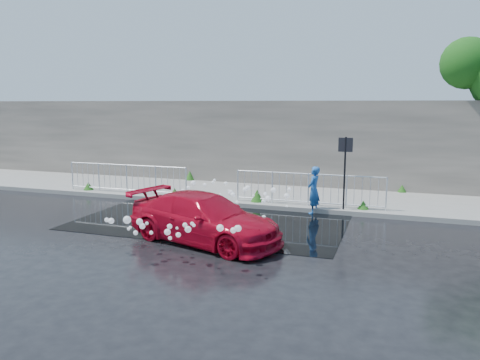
# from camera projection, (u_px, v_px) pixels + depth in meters

# --- Properties ---
(ground) EXTENTS (90.00, 90.00, 0.00)m
(ground) POSITION_uv_depth(u_px,v_px,m) (184.00, 227.00, 13.58)
(ground) COLOR black
(ground) RESTS_ON ground
(pavement) EXTENTS (30.00, 4.00, 0.15)m
(pavement) POSITION_uv_depth(u_px,v_px,m) (239.00, 193.00, 18.23)
(pavement) COLOR slate
(pavement) RESTS_ON ground
(curb) EXTENTS (30.00, 0.25, 0.16)m
(curb) POSITION_uv_depth(u_px,v_px,m) (221.00, 203.00, 16.37)
(curb) COLOR slate
(curb) RESTS_ON ground
(retaining_wall) EXTENTS (30.00, 0.60, 3.50)m
(retaining_wall) POSITION_uv_depth(u_px,v_px,m) (256.00, 142.00, 19.99)
(retaining_wall) COLOR #575049
(retaining_wall) RESTS_ON pavement
(puddle) EXTENTS (8.00, 5.00, 0.01)m
(puddle) POSITION_uv_depth(u_px,v_px,m) (213.00, 220.00, 14.35)
(puddle) COLOR black
(puddle) RESTS_ON ground
(sign_post) EXTENTS (0.45, 0.06, 2.50)m
(sign_post) POSITION_uv_depth(u_px,v_px,m) (345.00, 161.00, 14.85)
(sign_post) COLOR black
(sign_post) RESTS_ON ground
(railing_left) EXTENTS (5.05, 0.05, 1.10)m
(railing_left) POSITION_uv_depth(u_px,v_px,m) (127.00, 178.00, 17.86)
(railing_left) COLOR silver
(railing_left) RESTS_ON pavement
(railing_right) EXTENTS (5.05, 0.05, 1.10)m
(railing_right) POSITION_uv_depth(u_px,v_px,m) (308.00, 188.00, 15.63)
(railing_right) COLOR silver
(railing_right) RESTS_ON pavement
(weeds) EXTENTS (12.17, 3.93, 0.43)m
(weeds) POSITION_uv_depth(u_px,v_px,m) (229.00, 188.00, 17.88)
(weeds) COLOR #1D4412
(weeds) RESTS_ON pavement
(water_spray) EXTENTS (3.59, 5.58, 1.06)m
(water_spray) POSITION_uv_depth(u_px,v_px,m) (215.00, 206.00, 12.75)
(water_spray) COLOR white
(water_spray) RESTS_ON ground
(red_car) EXTENTS (4.62, 2.91, 1.25)m
(red_car) POSITION_uv_depth(u_px,v_px,m) (204.00, 218.00, 12.00)
(red_car) COLOR #A9061C
(red_car) RESTS_ON ground
(person) EXTENTS (0.48, 0.63, 1.54)m
(person) POSITION_uv_depth(u_px,v_px,m) (314.00, 190.00, 15.12)
(person) COLOR #2059A4
(person) RESTS_ON ground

